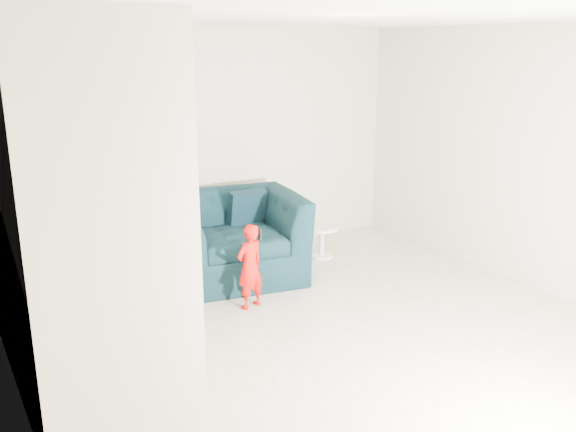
{
  "coord_description": "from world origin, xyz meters",
  "views": [
    {
      "loc": [
        -2.87,
        -3.77,
        2.48
      ],
      "look_at": [
        0.15,
        1.2,
        0.85
      ],
      "focal_mm": 38.0,
      "sensor_mm": 36.0,
      "label": 1
    }
  ],
  "objects_px": {
    "toddler": "(250,266)",
    "side_table": "(322,236)",
    "armchair": "(235,237)",
    "staircase": "(81,266)"
  },
  "relations": [
    {
      "from": "side_table",
      "to": "staircase",
      "type": "relative_size",
      "value": 0.11
    },
    {
      "from": "side_table",
      "to": "toddler",
      "type": "bearing_deg",
      "value": -148.97
    },
    {
      "from": "armchair",
      "to": "staircase",
      "type": "bearing_deg",
      "value": -132.85
    },
    {
      "from": "toddler",
      "to": "side_table",
      "type": "height_order",
      "value": "toddler"
    },
    {
      "from": "armchair",
      "to": "toddler",
      "type": "relative_size",
      "value": 1.67
    },
    {
      "from": "side_table",
      "to": "staircase",
      "type": "bearing_deg",
      "value": -154.95
    },
    {
      "from": "toddler",
      "to": "side_table",
      "type": "bearing_deg",
      "value": -164.16
    },
    {
      "from": "armchair",
      "to": "toddler",
      "type": "height_order",
      "value": "armchair"
    },
    {
      "from": "toddler",
      "to": "armchair",
      "type": "bearing_deg",
      "value": -121.97
    },
    {
      "from": "toddler",
      "to": "staircase",
      "type": "height_order",
      "value": "staircase"
    }
  ]
}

